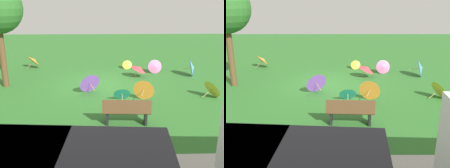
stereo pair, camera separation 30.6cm
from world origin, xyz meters
TOP-DOWN VIEW (x-y plane):
  - ground at (0.00, 0.00)m, footprint 40.00×40.00m
  - park_bench at (-0.88, 4.49)m, footprint 1.62×0.56m
  - parasol_blue_0 at (-4.94, -1.38)m, footprint 0.86×0.98m
  - parasol_orange_0 at (-1.79, 2.18)m, footprint 0.92×0.81m
  - parasol_purple_0 at (0.53, 1.20)m, footprint 1.09×0.96m
  - parasol_yellow_0 at (-4.78, 1.96)m, footprint 0.93×1.00m
  - parasol_yellow_1 at (-1.52, -3.02)m, footprint 0.65×0.56m
  - parasol_orange_1 at (4.11, -3.42)m, footprint 1.12×1.17m
  - parasol_pink_0 at (-3.01, -1.92)m, footprint 0.80×0.70m
  - parasol_teal_0 at (-0.87, 2.28)m, footprint 0.71×0.72m
  - parasol_red_1 at (-2.00, -1.19)m, footprint 0.96×0.96m

SIDE VIEW (x-z plane):
  - ground at x=0.00m, z-range 0.00..0.00m
  - parasol_yellow_1 at x=-1.52m, z-range 0.00..0.54m
  - parasol_teal_0 at x=-0.87m, z-range 0.01..0.67m
  - parasol_pink_0 at x=-3.01m, z-range 0.00..0.79m
  - parasol_yellow_0 at x=-4.78m, z-range 0.00..0.80m
  - parasol_orange_0 at x=-1.79m, z-range 0.00..0.88m
  - park_bench at x=-0.88m, z-range 0.01..0.92m
  - parasol_blue_0 at x=-4.94m, z-range 0.00..0.93m
  - parasol_purple_0 at x=0.53m, z-range 0.00..0.94m
  - parasol_orange_1 at x=4.11m, z-range 0.04..0.90m
  - parasol_red_1 at x=-2.00m, z-range 0.12..0.87m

